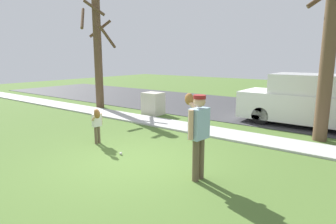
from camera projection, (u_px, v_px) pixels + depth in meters
The scene contains 10 objects.
ground_plane at pixel (204, 132), 9.70m from camera, with size 48.00×48.00×0.00m, color #4C6B2D.
sidewalk_strip at pixel (206, 130), 9.77m from camera, with size 36.00×1.20×0.06m, color #B2B2AD.
road_surface at pixel (258, 110), 13.69m from camera, with size 36.00×6.80×0.02m, color #38383A.
person_adult at pixel (198, 128), 5.76m from camera, with size 0.70×0.70×1.77m.
person_child at pixel (97, 121), 8.20m from camera, with size 0.46×0.45×1.08m.
baseball at pixel (121, 153), 7.42m from camera, with size 0.07×0.07×0.07m, color white.
utility_cabinet at pixel (153, 104), 12.57m from camera, with size 0.83×0.71×0.97m, color beige.
street_tree_near at pixel (330, 34), 8.13m from camera, with size 1.85×1.89×5.94m.
street_tree_far at pixel (98, 50), 13.81m from camera, with size 1.85×1.88×5.29m.
parked_van_white at pixel (312, 102), 10.34m from camera, with size 5.00×1.95×1.88m.
Camera 1 is at (4.68, -4.74, 2.50)m, focal length 30.58 mm.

